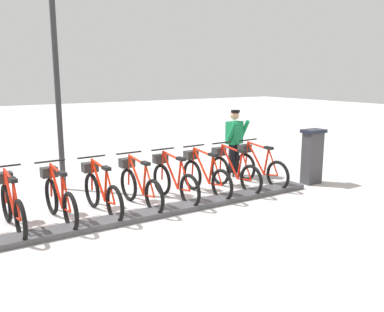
# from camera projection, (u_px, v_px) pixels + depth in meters

# --- Properties ---
(ground_plane) EXTENTS (60.00, 60.00, 0.00)m
(ground_plane) POSITION_uv_depth(u_px,v_px,m) (145.00, 217.00, 7.36)
(ground_plane) COLOR silver
(dock_rail_base) EXTENTS (0.44, 7.64, 0.10)m
(dock_rail_base) POSITION_uv_depth(u_px,v_px,m) (145.00, 215.00, 7.35)
(dock_rail_base) COLOR #47474C
(dock_rail_base) RESTS_ON ground
(payment_kiosk) EXTENTS (0.36, 0.52, 1.28)m
(payment_kiosk) POSITION_uv_depth(u_px,v_px,m) (312.00, 156.00, 9.54)
(payment_kiosk) COLOR #38383D
(payment_kiosk) RESTS_ON ground
(bike_docked_0) EXTENTS (1.72, 0.54, 1.02)m
(bike_docked_0) POSITION_uv_depth(u_px,v_px,m) (259.00, 167.00, 9.47)
(bike_docked_0) COLOR black
(bike_docked_0) RESTS_ON ground
(bike_docked_1) EXTENTS (1.72, 0.54, 1.02)m
(bike_docked_1) POSITION_uv_depth(u_px,v_px,m) (233.00, 171.00, 9.08)
(bike_docked_1) COLOR black
(bike_docked_1) RESTS_ON ground
(bike_docked_2) EXTENTS (1.72, 0.54, 1.02)m
(bike_docked_2) POSITION_uv_depth(u_px,v_px,m) (204.00, 175.00, 8.68)
(bike_docked_2) COLOR black
(bike_docked_2) RESTS_ON ground
(bike_docked_3) EXTENTS (1.72, 0.54, 1.02)m
(bike_docked_3) POSITION_uv_depth(u_px,v_px,m) (173.00, 180.00, 8.28)
(bike_docked_3) COLOR black
(bike_docked_3) RESTS_ON ground
(bike_docked_4) EXTENTS (1.72, 0.54, 1.02)m
(bike_docked_4) POSITION_uv_depth(u_px,v_px,m) (139.00, 185.00, 7.89)
(bike_docked_4) COLOR black
(bike_docked_4) RESTS_ON ground
(bike_docked_5) EXTENTS (1.72, 0.54, 1.02)m
(bike_docked_5) POSITION_uv_depth(u_px,v_px,m) (101.00, 191.00, 7.49)
(bike_docked_5) COLOR black
(bike_docked_5) RESTS_ON ground
(bike_docked_6) EXTENTS (1.72, 0.54, 1.02)m
(bike_docked_6) POSITION_uv_depth(u_px,v_px,m) (59.00, 197.00, 7.09)
(bike_docked_6) COLOR black
(bike_docked_6) RESTS_ON ground
(bike_docked_7) EXTENTS (1.72, 0.54, 1.02)m
(bike_docked_7) POSITION_uv_depth(u_px,v_px,m) (12.00, 205.00, 6.70)
(bike_docked_7) COLOR black
(bike_docked_7) RESTS_ON ground
(worker_near_rack) EXTENTS (0.52, 0.69, 1.66)m
(worker_near_rack) POSITION_uv_depth(u_px,v_px,m) (234.00, 140.00, 10.22)
(worker_near_rack) COLOR white
(worker_near_rack) RESTS_ON ground
(lamp_post) EXTENTS (0.32, 0.32, 4.44)m
(lamp_post) POSITION_uv_depth(u_px,v_px,m) (56.00, 58.00, 8.61)
(lamp_post) COLOR #2D2D33
(lamp_post) RESTS_ON ground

